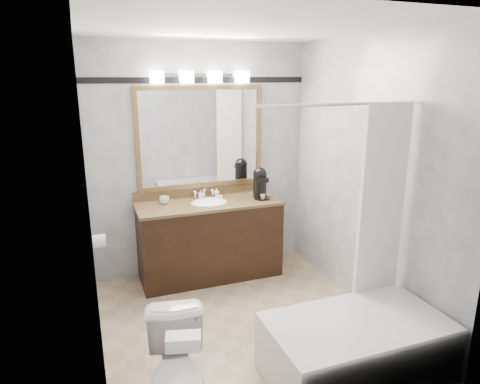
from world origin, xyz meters
The scene contains 15 objects.
room centered at (0.00, 0.00, 1.25)m, with size 2.42×2.62×2.52m.
vanity centered at (0.00, 1.02, 0.44)m, with size 1.53×0.58×0.97m.
mirror centered at (0.00, 1.28, 1.50)m, with size 1.40×0.04×1.10m.
vanity_light_bar centered at (0.00, 1.23, 2.13)m, with size 1.02×0.14×0.12m.
accent_stripe centered at (0.00, 1.29, 2.10)m, with size 2.40×0.01×0.06m, color black.
bathtub centered at (0.55, -0.90, 0.28)m, with size 1.30×0.75×1.96m.
tp_roll centered at (-1.14, 0.66, 0.70)m, with size 0.12×0.12×0.11m, color white.
toilet centered at (-0.78, -0.92, 0.34)m, with size 0.38×0.67×0.69m, color white.
tissue_box centered at (-0.78, -1.12, 0.73)m, with size 0.19×0.11×0.08m, color white.
coffee_maker centered at (0.57, 0.98, 1.02)m, with size 0.17×0.22×0.34m.
cup_left centered at (-0.45, 1.12, 0.89)m, with size 0.10×0.10×0.08m, color white.
cup_right centered at (-0.44, 1.15, 0.89)m, with size 0.08×0.08×0.07m, color white.
soap_bottle_a centered at (-0.05, 1.17, 0.90)m, with size 0.04×0.04×0.10m, color white.
soap_bottle_b centered at (0.15, 1.22, 0.89)m, with size 0.07×0.07×0.09m, color white.
soap_bar centered at (0.15, 1.13, 0.86)m, with size 0.08×0.05×0.03m, color beige.
Camera 1 is at (-1.21, -3.16, 2.15)m, focal length 32.00 mm.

